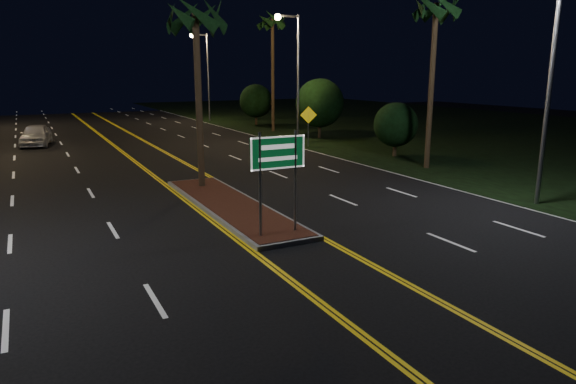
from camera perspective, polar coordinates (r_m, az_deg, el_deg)
ground at (r=13.86m, az=4.05°, el=-8.31°), size 120.00×120.00×0.00m
grass_right at (r=51.68m, az=18.49°, el=6.85°), size 40.00×110.00×0.01m
median_island at (r=19.86m, az=-6.43°, el=-1.46°), size 2.25×10.25×0.17m
highway_sign at (r=15.59m, az=-1.13°, el=3.32°), size 1.80×0.08×3.20m
streetlight_right_near at (r=21.69m, az=26.77°, el=13.35°), size 1.91×0.44×9.00m
streetlight_right_mid at (r=37.29m, az=0.61°, el=14.05°), size 1.91×0.44×9.00m
streetlight_right_far at (r=55.78m, az=-9.27°, el=13.58°), size 1.91×0.44×9.00m
palm_median at (r=22.65m, az=-10.25°, el=18.55°), size 2.40×2.40×8.30m
palm_right_near at (r=28.65m, az=16.14°, el=18.97°), size 2.40×2.40×9.30m
palm_right_far at (r=45.60m, az=-1.74°, el=18.27°), size 2.40×2.40×10.30m
shrub_near at (r=32.32m, az=11.88°, el=7.33°), size 2.70×2.70×3.30m
shrub_mid at (r=40.75m, az=3.55°, el=9.83°), size 3.78×3.78×4.62m
shrub_far at (r=51.37m, az=-3.59°, el=10.07°), size 3.24×3.24×3.96m
car_near at (r=40.60m, az=-26.24°, el=5.88°), size 3.13×5.60×1.76m
warning_sign at (r=35.85m, az=2.28°, el=7.97°), size 1.12×0.40×2.79m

